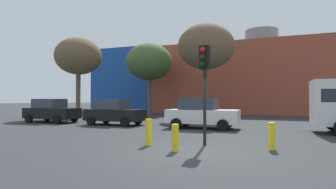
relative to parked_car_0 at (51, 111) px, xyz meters
name	(u,v)px	position (x,y,z in m)	size (l,w,h in m)	color
ground_plane	(195,150)	(13.06, -6.92, -0.88)	(200.00, 200.00, 0.00)	#2D3033
building_backdrop	(262,79)	(14.07, 20.35, 3.42)	(44.96, 10.03, 10.39)	#9E4733
parked_car_0	(51,111)	(0.00, 0.00, 0.00)	(4.07, 2.00, 1.76)	black
parked_car_1	(114,112)	(5.46, 0.00, -0.02)	(3.99, 1.96, 1.73)	black
parked_car_2	(202,113)	(11.53, 0.00, 0.03)	(4.20, 2.06, 1.82)	white
traffic_light_island	(204,72)	(13.13, -5.84, 1.90)	(0.41, 0.40, 3.78)	black
bare_tree_0	(206,47)	(9.80, 8.43, 5.62)	(5.15, 5.15, 8.57)	brown
bare_tree_1	(149,62)	(2.58, 11.64, 4.99)	(5.13, 5.13, 7.94)	brown
bare_tree_2	(78,57)	(-1.88, 5.29, 4.93)	(4.40, 4.40, 7.61)	brown
bollard_yellow_0	(272,136)	(15.50, -5.86, -0.41)	(0.24, 0.24, 0.94)	yellow
bollard_yellow_1	(149,132)	(11.15, -6.57, -0.38)	(0.24, 0.24, 1.00)	yellow
bollard_yellow_2	(175,138)	(12.49, -7.33, -0.42)	(0.24, 0.24, 0.91)	yellow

